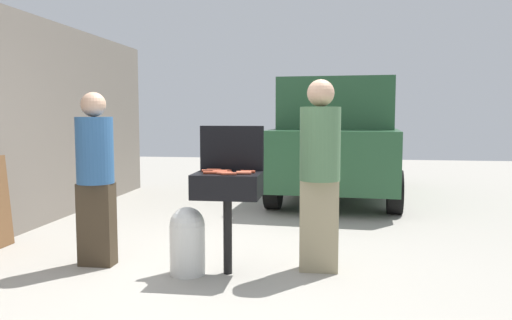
# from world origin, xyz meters

# --- Properties ---
(ground_plane) EXTENTS (24.00, 24.00, 0.00)m
(ground_plane) POSITION_xyz_m (0.00, 0.00, 0.00)
(ground_plane) COLOR #9E998E
(house_wall_side) EXTENTS (0.24, 8.00, 2.70)m
(house_wall_side) POSITION_xyz_m (-2.78, 1.00, 1.35)
(house_wall_side) COLOR slate
(house_wall_side) RESTS_ON ground
(bbq_grill) EXTENTS (0.60, 0.44, 0.92)m
(bbq_grill) POSITION_xyz_m (0.12, -0.04, 0.78)
(bbq_grill) COLOR black
(bbq_grill) RESTS_ON ground
(grill_lid_open) EXTENTS (0.60, 0.05, 0.42)m
(grill_lid_open) POSITION_xyz_m (0.12, 0.18, 1.13)
(grill_lid_open) COLOR black
(grill_lid_open) RESTS_ON bbq_grill
(hot_dog_0) EXTENTS (0.13, 0.03, 0.03)m
(hot_dog_0) POSITION_xyz_m (-0.03, 0.08, 0.94)
(hot_dog_0) COLOR #B74C33
(hot_dog_0) RESTS_ON bbq_grill
(hot_dog_1) EXTENTS (0.13, 0.03, 0.03)m
(hot_dog_1) POSITION_xyz_m (0.06, -0.06, 0.94)
(hot_dog_1) COLOR #B74C33
(hot_dog_1) RESTS_ON bbq_grill
(hot_dog_2) EXTENTS (0.13, 0.04, 0.03)m
(hot_dog_2) POSITION_xyz_m (-0.01, -0.13, 0.94)
(hot_dog_2) COLOR #AD4228
(hot_dog_2) RESTS_ON bbq_grill
(hot_dog_3) EXTENTS (0.13, 0.03, 0.03)m
(hot_dog_3) POSITION_xyz_m (0.28, -0.07, 0.94)
(hot_dog_3) COLOR #C6593D
(hot_dog_3) RESTS_ON bbq_grill
(hot_dog_4) EXTENTS (0.13, 0.04, 0.03)m
(hot_dog_4) POSITION_xyz_m (0.05, -0.02, 0.94)
(hot_dog_4) COLOR #C6593D
(hot_dog_4) RESTS_ON bbq_grill
(hot_dog_5) EXTENTS (0.13, 0.04, 0.03)m
(hot_dog_5) POSITION_xyz_m (0.17, -0.19, 0.94)
(hot_dog_5) COLOR #B74C33
(hot_dog_5) RESTS_ON bbq_grill
(hot_dog_6) EXTENTS (0.13, 0.03, 0.03)m
(hot_dog_6) POSITION_xyz_m (0.31, -0.01, 0.94)
(hot_dog_6) COLOR #AD4228
(hot_dog_6) RESTS_ON bbq_grill
(hot_dog_7) EXTENTS (0.13, 0.03, 0.03)m
(hot_dog_7) POSITION_xyz_m (0.12, -0.16, 0.94)
(hot_dog_7) COLOR #C6593D
(hot_dog_7) RESTS_ON bbq_grill
(hot_dog_8) EXTENTS (0.13, 0.04, 0.03)m
(hot_dog_8) POSITION_xyz_m (0.29, -0.12, 0.94)
(hot_dog_8) COLOR #C6593D
(hot_dog_8) RESTS_ON bbq_grill
(hot_dog_9) EXTENTS (0.13, 0.03, 0.03)m
(hot_dog_9) POSITION_xyz_m (0.08, 0.02, 0.94)
(hot_dog_9) COLOR #AD4228
(hot_dog_9) RESTS_ON bbq_grill
(hot_dog_10) EXTENTS (0.13, 0.03, 0.03)m
(hot_dog_10) POSITION_xyz_m (-0.06, 0.01, 0.94)
(hot_dog_10) COLOR #B74C33
(hot_dog_10) RESTS_ON bbq_grill
(hot_dog_11) EXTENTS (0.13, 0.04, 0.03)m
(hot_dog_11) POSITION_xyz_m (0.12, -0.12, 0.94)
(hot_dog_11) COLOR #AD4228
(hot_dog_11) RESTS_ON bbq_grill
(propane_tank) EXTENTS (0.32, 0.32, 0.62)m
(propane_tank) POSITION_xyz_m (-0.24, -0.11, 0.32)
(propane_tank) COLOR silver
(propane_tank) RESTS_ON ground
(person_left) EXTENTS (0.35, 0.35, 1.66)m
(person_left) POSITION_xyz_m (-1.17, 0.04, 0.90)
(person_left) COLOR #3F3323
(person_left) RESTS_ON ground
(person_right) EXTENTS (0.37, 0.37, 1.77)m
(person_right) POSITION_xyz_m (0.94, 0.17, 0.96)
(person_right) COLOR gray
(person_right) RESTS_ON ground
(parked_minivan) EXTENTS (2.30, 4.53, 2.02)m
(parked_minivan) POSITION_xyz_m (1.21, 4.56, 1.03)
(parked_minivan) COLOR #234C2D
(parked_minivan) RESTS_ON ground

